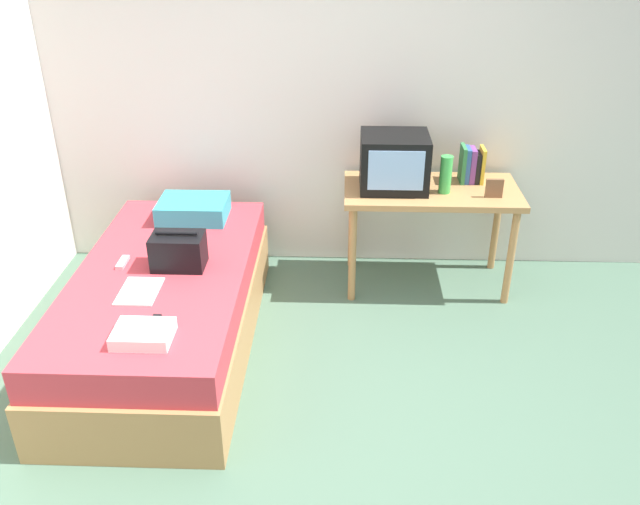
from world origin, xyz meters
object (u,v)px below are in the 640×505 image
(desk, at_px, (431,201))
(remote_dark, at_px, (154,324))
(water_bottle, at_px, (446,175))
(pillow, at_px, (193,209))
(bed, at_px, (166,308))
(magazine, at_px, (140,291))
(folded_towel, at_px, (143,334))
(remote_silver, at_px, (123,262))
(tv, at_px, (394,162))
(book_row, at_px, (471,165))
(handbag, at_px, (178,251))
(picture_frame, at_px, (494,188))

(desk, distance_m, remote_dark, 2.06)
(water_bottle, distance_m, pillow, 1.68)
(bed, distance_m, magazine, 0.38)
(remote_dark, relative_size, folded_towel, 0.56)
(desk, relative_size, remote_silver, 8.06)
(remote_silver, bearing_deg, tv, 25.49)
(water_bottle, height_order, book_row, same)
(water_bottle, bearing_deg, pillow, -178.42)
(book_row, xyz_separation_m, remote_dark, (-1.80, -1.52, -0.30))
(magazine, xyz_separation_m, remote_dark, (0.16, -0.32, 0.01))
(desk, relative_size, remote_dark, 7.44)
(water_bottle, distance_m, magazine, 2.05)
(desk, distance_m, handbag, 1.72)
(bed, xyz_separation_m, book_row, (1.91, 0.95, 0.58))
(picture_frame, xyz_separation_m, pillow, (-1.96, 0.03, -0.19))
(bed, bearing_deg, book_row, 26.45)
(remote_silver, xyz_separation_m, folded_towel, (0.33, -0.74, 0.02))
(handbag, distance_m, magazine, 0.34)
(pillow, bearing_deg, desk, 4.04)
(handbag, distance_m, folded_towel, 0.73)
(bed, relative_size, remote_silver, 13.89)
(pillow, relative_size, folded_towel, 1.60)
(folded_towel, bearing_deg, bed, 97.43)
(tv, distance_m, remote_dark, 1.92)
(book_row, relative_size, pillow, 0.55)
(picture_frame, distance_m, remote_dark, 2.29)
(desk, height_order, folded_towel, desk)
(water_bottle, bearing_deg, folded_towel, -138.30)
(pillow, xyz_separation_m, remote_silver, (-0.29, -0.65, -0.05))
(bed, relative_size, picture_frame, 16.11)
(remote_silver, bearing_deg, pillow, 66.12)
(bed, height_order, book_row, book_row)
(water_bottle, xyz_separation_m, book_row, (0.20, 0.20, -0.01))
(remote_dark, height_order, remote_silver, same)
(book_row, distance_m, handbag, 2.03)
(book_row, relative_size, handbag, 0.83)
(bed, distance_m, folded_towel, 0.76)
(handbag, bearing_deg, desk, 26.86)
(picture_frame, height_order, handbag, picture_frame)
(water_bottle, bearing_deg, book_row, 45.31)
(remote_dark, relative_size, remote_silver, 1.08)
(bed, relative_size, folded_towel, 7.14)
(desk, xyz_separation_m, magazine, (-1.69, -1.07, -0.10))
(remote_silver, bearing_deg, book_row, 22.70)
(desk, xyz_separation_m, book_row, (0.27, 0.14, 0.21))
(magazine, bearing_deg, desk, 32.28)
(pillow, bearing_deg, remote_dark, -87.28)
(bed, height_order, remote_silver, remote_silver)
(pillow, bearing_deg, bed, -93.99)
(handbag, bearing_deg, bed, -159.97)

